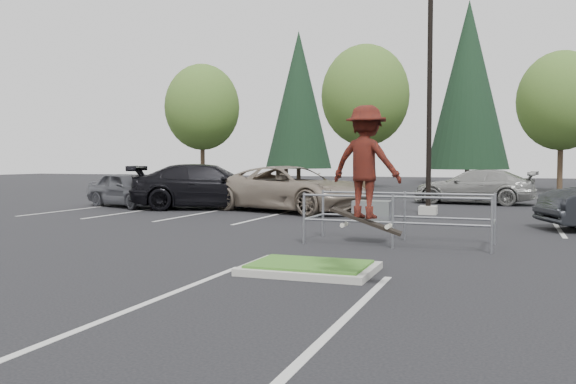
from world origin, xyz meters
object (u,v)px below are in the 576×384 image
(cart_corral, at_px, (379,211))
(car_far_silver, at_px, (475,187))
(conif_a, at_px, (299,100))
(car_l_tan, at_px, (290,189))
(conif_b, at_px, (468,85))
(decid_c, at_px, (561,104))
(car_l_grey, at_px, (128,189))
(car_l_black, at_px, (207,186))
(skateboarder, at_px, (367,163))
(decid_a, at_px, (202,110))
(decid_b, at_px, (365,99))
(light_pole, at_px, (430,84))

(cart_corral, height_order, car_far_silver, car_far_silver)
(conif_a, distance_m, cart_corral, 39.27)
(cart_corral, distance_m, car_l_tan, 8.93)
(conif_b, bearing_deg, decid_c, -60.68)
(car_l_grey, bearing_deg, car_l_black, -64.27)
(conif_b, xyz_separation_m, skateboarder, (1.20, -41.50, -5.97))
(decid_a, distance_m, conif_a, 10.85)
(decid_a, xyz_separation_m, car_l_grey, (6.51, -18.73, -4.86))
(decid_a, xyz_separation_m, conif_a, (4.01, 9.97, 1.52))
(conif_a, height_order, car_l_grey, conif_a)
(decid_b, xyz_separation_m, skateboarder, (7.21, -31.53, -4.17))
(decid_b, relative_size, car_l_tan, 1.58)
(car_l_black, bearing_deg, cart_corral, -153.13)
(light_pole, height_order, cart_corral, light_pole)
(decid_a, xyz_separation_m, car_l_tan, (13.51, -18.53, -4.73))
(conif_a, bearing_deg, car_far_silver, -54.39)
(conif_a, relative_size, skateboarder, 6.81)
(light_pole, height_order, car_far_silver, light_pole)
(conif_a, xyz_separation_m, skateboarder, (15.20, -41.00, -5.22))
(light_pole, relative_size, decid_b, 1.05)
(conif_b, distance_m, cart_corral, 37.18)
(car_far_silver, bearing_deg, cart_corral, 0.37)
(decid_a, distance_m, car_l_black, 21.58)
(light_pole, relative_size, car_far_silver, 1.95)
(skateboarder, bearing_deg, conif_b, -75.39)
(conif_b, bearing_deg, light_pole, -88.99)
(skateboarder, distance_m, car_l_black, 15.55)
(light_pole, height_order, car_l_tan, light_pole)
(decid_a, xyz_separation_m, conif_b, (18.01, 10.47, 2.27))
(car_l_grey, bearing_deg, decid_c, -20.86)
(decid_c, xyz_separation_m, car_far_silver, (-4.23, -11.83, -4.50))
(conif_b, xyz_separation_m, car_l_tan, (-4.50, -29.00, -7.00))
(decid_c, relative_size, car_l_grey, 1.97)
(skateboarder, bearing_deg, decid_a, -45.29)
(light_pole, height_order, decid_a, light_pole)
(decid_c, relative_size, conif_a, 0.64)
(decid_b, bearing_deg, conif_a, 130.17)
(decid_b, relative_size, car_far_silver, 1.86)
(decid_a, relative_size, conif_a, 0.69)
(car_l_tan, bearing_deg, car_far_silver, -24.46)
(decid_a, distance_m, decid_c, 24.00)
(conif_b, xyz_separation_m, car_l_grey, (-11.50, -29.20, -7.12))
(decid_c, height_order, conif_a, conif_a)
(decid_c, bearing_deg, car_far_silver, -109.69)
(decid_b, height_order, car_l_grey, decid_b)
(conif_b, bearing_deg, skateboarder, -88.34)
(decid_c, bearing_deg, car_l_grey, -133.34)
(conif_a, height_order, car_l_tan, conif_a)
(skateboarder, distance_m, car_l_tan, 13.78)
(skateboarder, bearing_deg, light_pole, -73.97)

